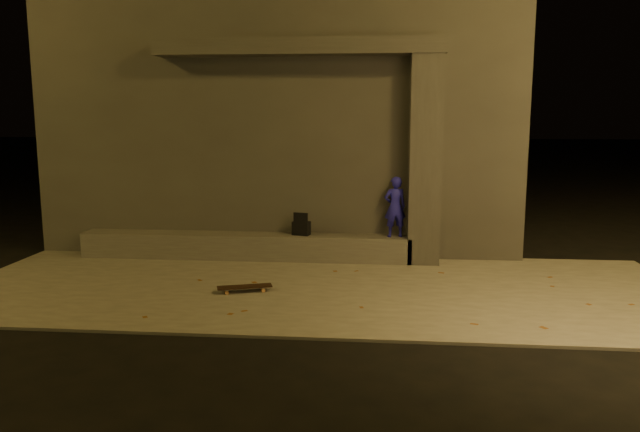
# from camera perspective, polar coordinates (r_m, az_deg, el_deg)

# --- Properties ---
(ground) EXTENTS (120.00, 120.00, 0.00)m
(ground) POSITION_cam_1_polar(r_m,az_deg,el_deg) (7.72, -1.72, -10.75)
(ground) COLOR black
(ground) RESTS_ON ground
(sidewalk) EXTENTS (11.00, 4.40, 0.04)m
(sidewalk) POSITION_cam_1_polar(r_m,az_deg,el_deg) (9.60, -0.23, -6.55)
(sidewalk) COLOR #635E57
(sidewalk) RESTS_ON ground
(building) EXTENTS (9.00, 5.10, 5.22)m
(building) POSITION_cam_1_polar(r_m,az_deg,el_deg) (13.82, -2.55, 9.17)
(building) COLOR #3D3A37
(building) RESTS_ON ground
(ledge) EXTENTS (6.00, 0.55, 0.45)m
(ledge) POSITION_cam_1_polar(r_m,az_deg,el_deg) (11.46, -6.85, -2.74)
(ledge) COLOR #504C48
(ledge) RESTS_ON sidewalk
(column) EXTENTS (0.55, 0.55, 3.60)m
(column) POSITION_cam_1_polar(r_m,az_deg,el_deg) (11.00, 9.57, 4.99)
(column) COLOR #3D3A37
(column) RESTS_ON sidewalk
(canopy) EXTENTS (5.00, 0.70, 0.28)m
(canopy) POSITION_cam_1_polar(r_m,az_deg,el_deg) (11.14, -1.94, 15.16)
(canopy) COLOR #3D3A37
(canopy) RESTS_ON column
(skateboarder) EXTENTS (0.44, 0.34, 1.07)m
(skateboarder) POSITION_cam_1_polar(r_m,az_deg,el_deg) (11.06, 6.87, 0.84)
(skateboarder) COLOR #1D1AA9
(skateboarder) RESTS_ON ledge
(backpack) EXTENTS (0.33, 0.26, 0.42)m
(backpack) POSITION_cam_1_polar(r_m,az_deg,el_deg) (11.21, -1.72, -1.02)
(backpack) COLOR black
(backpack) RESTS_ON ledge
(skateboard) EXTENTS (0.83, 0.45, 0.09)m
(skateboard) POSITION_cam_1_polar(r_m,az_deg,el_deg) (9.35, -6.91, -6.48)
(skateboard) COLOR black
(skateboard) RESTS_ON sidewalk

